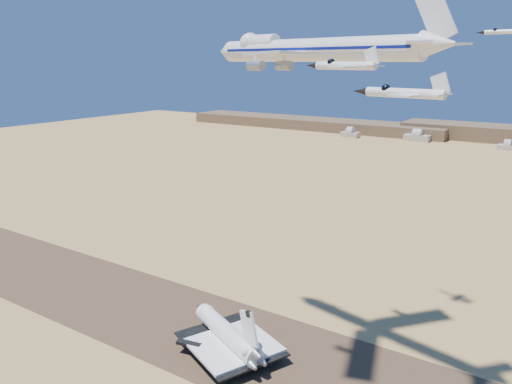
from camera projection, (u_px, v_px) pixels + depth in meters
The scene contains 12 objects.
ground at pixel (200, 330), 179.32m from camera, with size 1200.00×1200.00×0.00m, color tan.
runway at pixel (200, 330), 179.31m from camera, with size 600.00×50.00×0.06m, color brown.
hangars at pixel (412, 137), 599.18m from camera, with size 200.50×29.50×30.00m.
shuttle at pixel (227, 335), 165.48m from camera, with size 43.20×36.74×21.03m.
carrier_747 at pixel (305, 50), 142.80m from camera, with size 81.70×61.71×20.30m.
crew_a at pixel (232, 368), 155.48m from camera, with size 0.63×0.42×1.74m, color #BB6C0B.
crew_b at pixel (231, 368), 155.32m from camera, with size 0.91×0.52×1.86m, color #BB6C0B.
crew_c at pixel (234, 368), 155.28m from camera, with size 0.99×0.51×1.69m, color #BB6C0B.
chase_jet_a at pixel (344, 65), 88.50m from camera, with size 15.76×9.08×4.00m.
chase_jet_b at pixel (402, 93), 68.95m from camera, with size 14.48×8.12×3.63m.
chase_jet_d at pixel (407, 43), 167.48m from camera, with size 14.92×8.75×3.81m.
chase_jet_e at pixel (504, 32), 165.47m from camera, with size 16.39×8.78×4.08m.
Camera 1 is at (104.91, -123.53, 93.60)m, focal length 35.00 mm.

